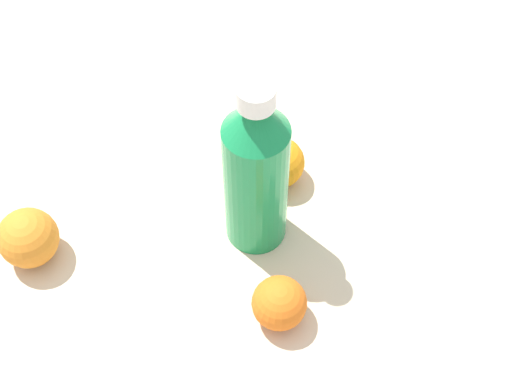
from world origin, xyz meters
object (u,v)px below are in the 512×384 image
orange_2 (279,163)px  orange_1 (28,238)px  orange_0 (279,303)px  water_bottle (256,172)px

orange_2 → orange_1: bearing=77.0°
orange_0 → orange_2: bearing=-34.7°
orange_0 → orange_2: 0.19m
water_bottle → orange_1: bearing=152.6°
water_bottle → orange_2: bearing=34.7°
water_bottle → orange_2: 0.12m
water_bottle → orange_2: (0.05, -0.07, -0.09)m
orange_2 → water_bottle: bearing=125.8°
orange_0 → orange_1: size_ratio=0.87×
water_bottle → orange_1: water_bottle is taller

